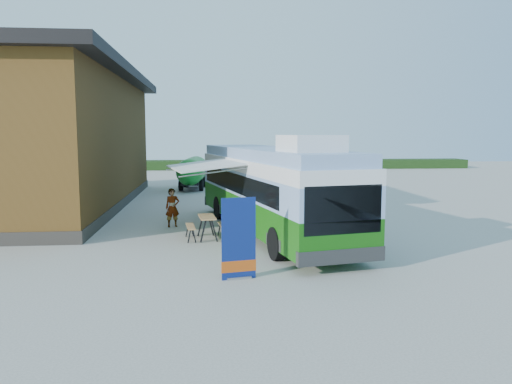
{
  "coord_description": "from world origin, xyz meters",
  "views": [
    {
      "loc": [
        -1.9,
        -18.29,
        4.02
      ],
      "look_at": [
        0.25,
        3.82,
        1.4
      ],
      "focal_mm": 35.0,
      "sensor_mm": 36.0,
      "label": 1
    }
  ],
  "objects": [
    {
      "name": "slurry_tanker",
      "position": [
        -2.96,
        17.92,
        1.32
      ],
      "size": [
        2.21,
        6.2,
        2.29
      ],
      "rotation": [
        0.0,
        0.0,
        -0.09
      ],
      "color": "#188425",
      "rests_on": "ground"
    },
    {
      "name": "hedge",
      "position": [
        8.0,
        38.0,
        0.5
      ],
      "size": [
        40.0,
        3.0,
        1.0
      ],
      "primitive_type": "cube",
      "color": "#264419",
      "rests_on": "ground"
    },
    {
      "name": "person_b",
      "position": [
        -0.42,
        8.23,
        0.93
      ],
      "size": [
        1.07,
        1.14,
        1.86
      ],
      "primitive_type": "imported",
      "rotation": [
        0.0,
        0.0,
        -2.12
      ],
      "color": "#999999",
      "rests_on": "ground"
    },
    {
      "name": "ground",
      "position": [
        0.0,
        0.0,
        0.0
      ],
      "size": [
        100.0,
        100.0,
        0.0
      ],
      "primitive_type": "plane",
      "color": "#BCB7AD",
      "rests_on": "ground"
    },
    {
      "name": "person_a",
      "position": [
        -3.43,
        3.2,
        0.84
      ],
      "size": [
        0.69,
        0.54,
        1.67
      ],
      "primitive_type": "imported",
      "rotation": [
        0.0,
        0.0,
        0.25
      ],
      "color": "#999999",
      "rests_on": "ground"
    },
    {
      "name": "banner",
      "position": [
        -1.07,
        -4.86,
        0.93
      ],
      "size": [
        0.98,
        0.32,
        2.28
      ],
      "rotation": [
        0.0,
        0.0,
        0.21
      ],
      "color": "navy",
      "rests_on": "ground"
    },
    {
      "name": "barn",
      "position": [
        -10.5,
        10.0,
        3.59
      ],
      "size": [
        9.6,
        21.2,
        7.5
      ],
      "color": "brown",
      "rests_on": "ground"
    },
    {
      "name": "awning",
      "position": [
        -1.8,
        1.61,
        2.89
      ],
      "size": [
        3.45,
        4.7,
        0.52
      ],
      "rotation": [
        0.0,
        0.0,
        0.21
      ],
      "color": "white",
      "rests_on": "ground"
    },
    {
      "name": "bus",
      "position": [
        0.6,
        1.47,
        1.89
      ],
      "size": [
        5.31,
        13.18,
        3.96
      ],
      "rotation": [
        0.0,
        0.0,
        0.21
      ],
      "color": "#1D7112",
      "rests_on": "ground"
    },
    {
      "name": "picnic_table",
      "position": [
        -1.94,
        0.52,
        0.66
      ],
      "size": [
        1.68,
        1.53,
        0.88
      ],
      "rotation": [
        0.0,
        0.0,
        0.11
      ],
      "color": "tan",
      "rests_on": "ground"
    }
  ]
}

